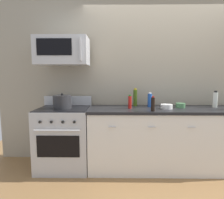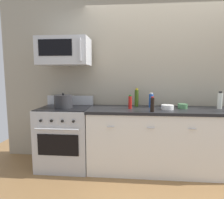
{
  "view_description": "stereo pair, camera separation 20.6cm",
  "coord_description": "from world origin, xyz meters",
  "views": [
    {
      "loc": [
        -0.75,
        -2.8,
        1.39
      ],
      "look_at": [
        -0.79,
        -0.05,
        1.05
      ],
      "focal_mm": 30.93,
      "sensor_mm": 36.0,
      "label": 1
    },
    {
      "loc": [
        -0.54,
        -2.79,
        1.39
      ],
      "look_at": [
        -0.79,
        -0.05,
        1.05
      ],
      "focal_mm": 30.93,
      "sensor_mm": 36.0,
      "label": 2
    }
  ],
  "objects": [
    {
      "name": "ground_plane",
      "position": [
        0.0,
        0.0,
        0.0
      ],
      "size": [
        6.43,
        6.43,
        0.0
      ],
      "primitive_type": "plane",
      "color": "olive"
    },
    {
      "name": "back_wall",
      "position": [
        0.0,
        0.41,
        1.35
      ],
      "size": [
        5.36,
        0.1,
        2.7
      ],
      "primitive_type": "cube",
      "color": "#9E937F",
      "rests_on": "ground_plane"
    },
    {
      "name": "counter_unit",
      "position": [
        -0.0,
        -0.0,
        0.46
      ],
      "size": [
        2.27,
        0.66,
        0.92
      ],
      "color": "silver",
      "rests_on": "ground_plane"
    },
    {
      "name": "range_oven",
      "position": [
        -1.51,
        0.0,
        0.47
      ],
      "size": [
        0.76,
        0.69,
        1.07
      ],
      "color": "#B7BABF",
      "rests_on": "ground_plane"
    },
    {
      "name": "microwave",
      "position": [
        -1.51,
        0.05,
        1.75
      ],
      "size": [
        0.74,
        0.44,
        0.4
      ],
      "color": "#B7BABF"
    },
    {
      "name": "bottle_olive_oil",
      "position": [
        -0.43,
        0.21,
        1.05
      ],
      "size": [
        0.06,
        0.06,
        0.28
      ],
      "color": "#385114",
      "rests_on": "countertop_slab"
    },
    {
      "name": "bottle_soy_sauce_dark",
      "position": [
        -0.24,
        -0.24,
        1.02
      ],
      "size": [
        0.05,
        0.05,
        0.2
      ],
      "color": "black",
      "rests_on": "countertop_slab"
    },
    {
      "name": "bottle_hot_sauce_red",
      "position": [
        -0.53,
        -0.02,
        1.02
      ],
      "size": [
        0.05,
        0.05,
        0.2
      ],
      "color": "#B21914",
      "rests_on": "countertop_slab"
    },
    {
      "name": "bottle_soda_blue",
      "position": [
        -0.21,
        0.12,
        1.03
      ],
      "size": [
        0.07,
        0.07,
        0.22
      ],
      "color": "#1E4CA5",
      "rests_on": "countertop_slab"
    },
    {
      "name": "bottle_vinegar_white",
      "position": [
        0.76,
        0.1,
        1.04
      ],
      "size": [
        0.07,
        0.07,
        0.25
      ],
      "color": "silver",
      "rests_on": "countertop_slab"
    },
    {
      "name": "bowl_green_glaze",
      "position": [
        0.24,
        0.07,
        0.96
      ],
      "size": [
        0.14,
        0.14,
        0.07
      ],
      "color": "#477A4C",
      "rests_on": "countertop_slab"
    },
    {
      "name": "bowl_white_ceramic",
      "position": [
        -0.0,
        -0.04,
        0.95
      ],
      "size": [
        0.17,
        0.17,
        0.06
      ],
      "color": "white",
      "rests_on": "countertop_slab"
    },
    {
      "name": "stockpot",
      "position": [
        -1.51,
        -0.05,
        1.02
      ],
      "size": [
        0.26,
        0.26,
        0.23
      ],
      "color": "#262628",
      "rests_on": "range_oven"
    }
  ]
}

